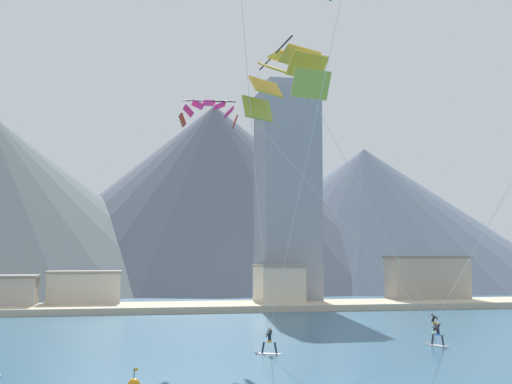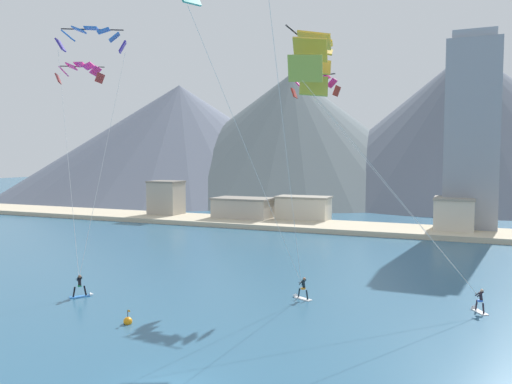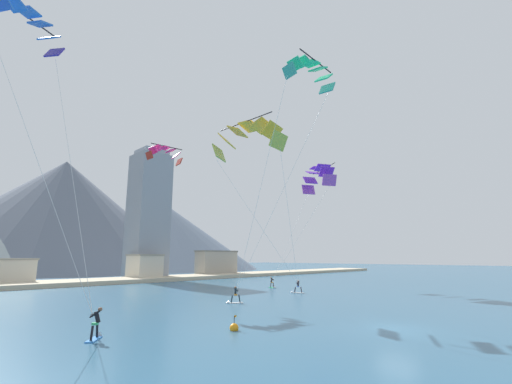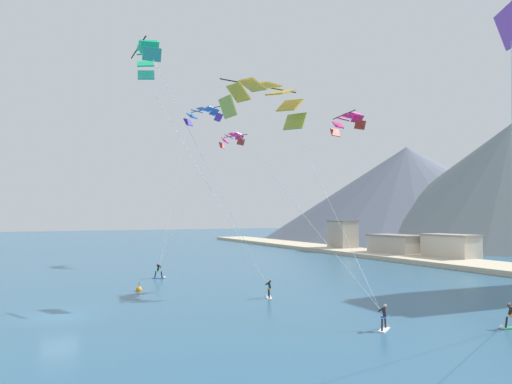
# 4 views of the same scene
# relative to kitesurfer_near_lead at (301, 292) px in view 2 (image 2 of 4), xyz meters

# --- Properties ---
(kitesurfer_near_lead) EXTENTS (1.75, 1.09, 1.70)m
(kitesurfer_near_lead) POSITION_rel_kitesurfer_near_lead_xyz_m (0.00, 0.00, 0.00)
(kitesurfer_near_lead) COLOR white
(kitesurfer_near_lead) RESTS_ON ground
(kitesurfer_near_trail) EXTENTS (1.24, 1.70, 1.70)m
(kitesurfer_near_trail) POSITION_rel_kitesurfer_near_lead_xyz_m (12.14, 1.64, -0.00)
(kitesurfer_near_trail) COLOR white
(kitesurfer_near_trail) RESTS_ON ground
(kitesurfer_mid_center) EXTENTS (1.42, 1.59, 1.81)m
(kitesurfer_mid_center) POSITION_rel_kitesurfer_near_lead_xyz_m (-15.40, -5.88, 0.08)
(kitesurfer_mid_center) COLOR #337FDB
(kitesurfer_mid_center) RESTS_ON ground
(parafoil_kite_near_trail) EXTENTS (13.12, 8.73, 17.60)m
(parafoil_kite_near_trail) POSITION_rel_kitesurfer_near_lead_xyz_m (1.11, -0.91, 16.94)
(parafoil_kite_near_trail) COLOR #9DAE3F
(parafoil_kite_mid_center) EXTENTS (6.75, 8.67, 20.57)m
(parafoil_kite_mid_center) POSITION_rel_kitesurfer_near_lead_xyz_m (-19.53, 0.60, 20.50)
(parafoil_kite_mid_center) COLOR #332392
(parafoil_kite_distant_high_outer) EXTENTS (5.37, 3.42, 2.32)m
(parafoil_kite_distant_high_outer) POSITION_rel_kitesurfer_near_lead_xyz_m (-28.32, 8.89, 19.55)
(parafoil_kite_distant_high_outer) COLOR #A32E2C
(parafoil_kite_distant_low_drift) EXTENTS (4.69, 1.41, 2.03)m
(parafoil_kite_distant_low_drift) POSITION_rel_kitesurfer_near_lead_xyz_m (-2.13, 10.95, 16.98)
(parafoil_kite_distant_low_drift) COLOR #A8271B
(race_marker_buoy) EXTENTS (0.56, 0.56, 1.02)m
(race_marker_buoy) POSITION_rel_kitesurfer_near_lead_xyz_m (-8.46, -9.60, -0.32)
(race_marker_buoy) COLOR orange
(race_marker_buoy) RESTS_ON ground
(shoreline_strip) EXTENTS (180.00, 10.00, 0.70)m
(shoreline_strip) POSITION_rel_kitesurfer_near_lead_xyz_m (-1.05, 36.20, -0.13)
(shoreline_strip) COLOR beige
(shoreline_strip) RESTS_ON ground
(shore_building_promenade_mid) EXTENTS (5.45, 4.40, 6.44)m
(shore_building_promenade_mid) POSITION_rel_kitesurfer_near_lead_xyz_m (-36.18, 38.10, 2.75)
(shore_building_promenade_mid) COLOR #A89E8E
(shore_building_promenade_mid) RESTS_ON ground
(shore_building_quay_east) EXTENTS (9.54, 5.61, 3.94)m
(shore_building_quay_east) POSITION_rel_kitesurfer_near_lead_xyz_m (-21.83, 38.54, 1.50)
(shore_building_quay_east) COLOR #B7AD9E
(shore_building_quay_east) RESTS_ON ground
(shore_building_quay_west) EXTENTS (8.44, 4.57, 4.33)m
(shore_building_quay_west) POSITION_rel_kitesurfer_near_lead_xyz_m (-12.27, 40.59, 1.70)
(shore_building_quay_west) COLOR beige
(shore_building_quay_west) RESTS_ON ground
(shore_building_old_town) EXTENTS (5.23, 6.12, 5.04)m
(shore_building_old_town) POSITION_rel_kitesurfer_near_lead_xyz_m (9.99, 37.69, 2.05)
(shore_building_old_town) COLOR beige
(shore_building_old_town) RESTS_ON ground
(highrise_tower) EXTENTS (7.00, 7.00, 27.58)m
(highrise_tower) POSITION_rel_kitesurfer_near_lead_xyz_m (11.93, 41.08, 13.10)
(highrise_tower) COLOR gray
(highrise_tower) RESTS_ON ground
(mountain_peak_central_summit) EXTENTS (96.32, 96.32, 30.86)m
(mountain_peak_central_summit) POSITION_rel_kitesurfer_near_lead_xyz_m (-64.10, 88.94, 14.95)
(mountain_peak_central_summit) COLOR slate
(mountain_peak_central_summit) RESTS_ON ground
(mountain_peak_east_shoulder) EXTENTS (90.14, 90.14, 37.20)m
(mountain_peak_east_shoulder) POSITION_rel_kitesurfer_near_lead_xyz_m (11.75, 101.08, 18.12)
(mountain_peak_east_shoulder) COLOR slate
(mountain_peak_east_shoulder) RESTS_ON ground
(mountain_peak_far_spur) EXTENTS (88.55, 88.55, 33.21)m
(mountain_peak_far_spur) POSITION_rel_kitesurfer_near_lead_xyz_m (-32.39, 94.93, 16.13)
(mountain_peak_far_spur) COLOR slate
(mountain_peak_far_spur) RESTS_ON ground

